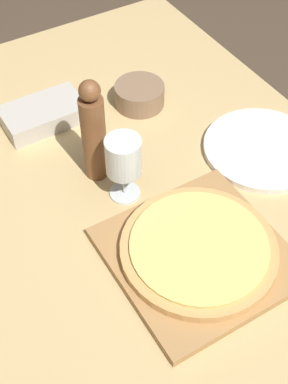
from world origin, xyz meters
TOP-DOWN VIEW (x-y plane):
  - ground_plane at (0.00, 0.00)m, footprint 12.00×12.00m
  - dining_table at (0.00, 0.00)m, footprint 0.99×1.45m
  - cutting_board at (0.05, -0.12)m, footprint 0.31×0.31m
  - pizza at (0.05, -0.12)m, footprint 0.29×0.29m
  - pepper_mill at (-0.01, 0.16)m, footprint 0.05×0.05m
  - wine_glass at (0.01, 0.08)m, footprint 0.07×0.07m
  - small_bowl at (0.18, 0.31)m, footprint 0.12×0.12m
  - dinner_plate at (0.33, 0.04)m, footprint 0.26×0.26m
  - food_container at (-0.04, 0.37)m, footprint 0.19×0.11m

SIDE VIEW (x-z plane):
  - ground_plane at x=0.00m, z-range 0.00..0.00m
  - dining_table at x=0.00m, z-range 0.29..1.03m
  - dinner_plate at x=0.33m, z-range 0.74..0.76m
  - cutting_board at x=0.05m, z-range 0.74..0.76m
  - food_container at x=-0.04m, z-range 0.74..0.79m
  - small_bowl at x=0.18m, z-range 0.74..0.80m
  - pizza at x=0.05m, z-range 0.76..0.79m
  - wine_glass at x=0.01m, z-range 0.77..0.92m
  - pepper_mill at x=-0.01m, z-range 0.74..0.97m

